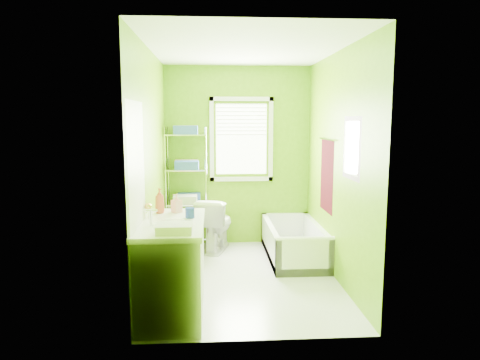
{
  "coord_description": "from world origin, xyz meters",
  "views": [
    {
      "loc": [
        -0.37,
        -4.79,
        1.84
      ],
      "look_at": [
        -0.05,
        0.25,
        1.12
      ],
      "focal_mm": 32.0,
      "sensor_mm": 36.0,
      "label": 1
    }
  ],
  "objects": [
    {
      "name": "door",
      "position": [
        -1.04,
        -1.0,
        1.0
      ],
      "size": [
        0.09,
        0.8,
        2.0
      ],
      "color": "white",
      "rests_on": "ground"
    },
    {
      "name": "window",
      "position": [
        0.05,
        1.42,
        1.61
      ],
      "size": [
        0.92,
        0.05,
        1.22
      ],
      "color": "white",
      "rests_on": "ground"
    },
    {
      "name": "bathtub",
      "position": [
        0.7,
        0.67,
        0.15
      ],
      "size": [
        0.69,
        1.49,
        0.48
      ],
      "color": "white",
      "rests_on": "ground"
    },
    {
      "name": "ground",
      "position": [
        0.0,
        0.0,
        0.0
      ],
      "size": [
        2.9,
        2.9,
        0.0
      ],
      "primitive_type": "plane",
      "color": "silver",
      "rests_on": "ground"
    },
    {
      "name": "vanity",
      "position": [
        -0.76,
        -0.83,
        0.47
      ],
      "size": [
        0.6,
        1.18,
        1.14
      ],
      "color": "silver",
      "rests_on": "ground"
    },
    {
      "name": "right_wall_decor",
      "position": [
        1.04,
        -0.02,
        1.32
      ],
      "size": [
        0.04,
        1.48,
        1.17
      ],
      "color": "#3A060C",
      "rests_on": "ground"
    },
    {
      "name": "room_envelope",
      "position": [
        0.0,
        0.0,
        1.55
      ],
      "size": [
        2.14,
        2.94,
        2.62
      ],
      "color": "#5D9407",
      "rests_on": "ground"
    },
    {
      "name": "wire_shelf_unit",
      "position": [
        -0.72,
        1.26,
        1.08
      ],
      "size": [
        0.59,
        0.47,
        1.75
      ],
      "color": "silver",
      "rests_on": "ground"
    },
    {
      "name": "toilet",
      "position": [
        -0.34,
        1.1,
        0.38
      ],
      "size": [
        0.61,
        0.83,
        0.75
      ],
      "primitive_type": "imported",
      "rotation": [
        0.0,
        0.0,
        2.86
      ],
      "color": "white",
      "rests_on": "ground"
    }
  ]
}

